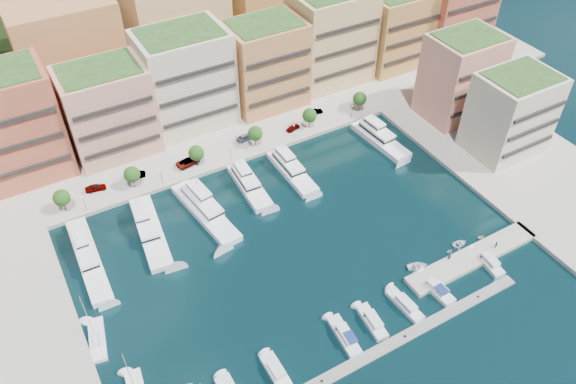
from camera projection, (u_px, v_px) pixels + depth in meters
name	position (u px, v px, depth m)	size (l,w,h in m)	color
ground	(294.00, 244.00, 119.94)	(400.00, 400.00, 0.00)	black
north_quay	(185.00, 103.00, 159.66)	(220.00, 64.00, 2.00)	#9E998E
east_quay	(529.00, 172.00, 137.43)	(34.00, 76.00, 2.00)	#9E998E
hillside	(132.00, 35.00, 190.42)	(240.00, 40.00, 58.00)	#1C3A17
south_pontoon	(364.00, 359.00, 99.62)	(72.00, 2.20, 0.35)	gray
finger_pier	(472.00, 259.00, 116.78)	(32.00, 5.00, 2.00)	#9E998E
apartment_1	(13.00, 125.00, 127.53)	(20.00, 16.50, 26.80)	#B7583D
apartment_2	(108.00, 111.00, 135.26)	(20.00, 15.50, 22.80)	tan
apartment_3	(186.00, 79.00, 143.19)	(22.00, 16.50, 25.80)	beige
apartment_4	(266.00, 64.00, 150.61)	(20.00, 15.50, 23.80)	#D37C4F
apartment_5	(331.00, 37.00, 158.90)	(22.00, 16.50, 26.80)	tan
apartment_6	(396.00, 29.00, 166.99)	(20.00, 15.50, 22.80)	#BD8045
apartment_7	(452.00, 13.00, 172.33)	(22.00, 16.50, 24.80)	#B7583D
apartment_east_a	(461.00, 76.00, 147.04)	(18.00, 14.50, 22.80)	tan
apartment_east_b	(511.00, 113.00, 136.18)	(18.00, 14.50, 20.80)	beige
backblock_1	(72.00, 56.00, 147.42)	(26.00, 18.00, 30.00)	#D37C4F
backblock_2	(179.00, 30.00, 158.36)	(26.00, 18.00, 30.00)	tan
backblock_3	(272.00, 7.00, 169.31)	(26.00, 18.00, 30.00)	#BD8045
tree_0	(62.00, 198.00, 123.61)	(3.80, 3.80, 5.65)	#473323
tree_1	(132.00, 174.00, 129.44)	(3.80, 3.80, 5.65)	#473323
tree_2	(196.00, 153.00, 135.28)	(3.80, 3.80, 5.65)	#473323
tree_3	(255.00, 133.00, 141.12)	(3.80, 3.80, 5.65)	#473323
tree_4	(310.00, 115.00, 146.95)	(3.80, 3.80, 5.65)	#473323
tree_5	(360.00, 99.00, 152.79)	(3.80, 3.80, 5.65)	#473323
lamppost_0	(84.00, 201.00, 124.21)	(0.30, 0.30, 4.20)	black
lamppost_1	(161.00, 175.00, 130.78)	(0.30, 0.30, 4.20)	black
lamppost_2	(231.00, 151.00, 137.34)	(0.30, 0.30, 4.20)	black
lamppost_3	(294.00, 129.00, 143.91)	(0.30, 0.30, 4.20)	black
lamppost_4	(352.00, 110.00, 150.47)	(0.30, 0.30, 4.20)	black
yacht_0	(87.00, 255.00, 116.06)	(4.97, 24.83, 7.30)	white
yacht_1	(149.00, 229.00, 121.74)	(7.42, 22.97, 7.30)	white
yacht_2	(204.00, 208.00, 126.21)	(7.80, 23.50, 7.30)	white
yacht_3	(248.00, 183.00, 132.51)	(5.41, 17.42, 7.30)	white
yacht_4	(291.00, 169.00, 136.41)	(4.63, 18.16, 7.30)	white
yacht_6	(379.00, 137.00, 145.82)	(6.30, 18.95, 7.30)	white
cruiser_2	(276.00, 371.00, 97.26)	(2.65, 7.31, 2.55)	silver
cruiser_4	(345.00, 336.00, 102.44)	(3.32, 9.29, 2.66)	silver
cruiser_5	(372.00, 322.00, 104.74)	(3.26, 8.31, 2.55)	silver
cruiser_6	(405.00, 305.00, 107.54)	(2.96, 8.91, 2.55)	silver
cruiser_7	(436.00, 289.00, 110.34)	(3.14, 8.78, 2.66)	silver
cruiser_9	(488.00, 262.00, 115.46)	(3.40, 8.23, 2.55)	silver
sailboat_1	(98.00, 340.00, 102.10)	(4.49, 9.82, 13.20)	white
tender_1	(449.00, 251.00, 117.85)	(1.26, 1.46, 0.77)	beige
tender_3	(481.00, 237.00, 120.79)	(1.50, 1.73, 0.91)	beige
tender_0	(417.00, 266.00, 114.76)	(3.11, 4.36, 0.90)	white
tender_2	(460.00, 244.00, 119.47)	(2.46, 3.45, 0.71)	white
car_0	(96.00, 188.00, 130.49)	(1.92, 4.76, 1.62)	gray
car_1	(135.00, 174.00, 133.99)	(1.72, 4.93, 1.62)	gray
car_2	(188.00, 161.00, 137.46)	(2.83, 6.13, 1.70)	gray
car_3	(246.00, 137.00, 144.93)	(2.13, 5.23, 1.52)	gray
car_4	(293.00, 128.00, 148.12)	(1.63, 4.05, 1.38)	gray
car_5	(316.00, 112.00, 153.60)	(1.41, 4.05, 1.33)	gray
person_0	(450.00, 257.00, 114.71)	(0.69, 0.45, 1.90)	#232546
person_1	(496.00, 245.00, 117.35)	(0.74, 0.58, 1.53)	#4B332D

